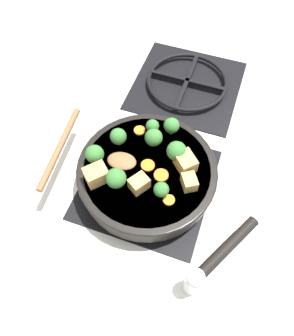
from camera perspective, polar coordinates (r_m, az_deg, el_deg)
The scene contains 22 objects.
ground_plane at distance 0.82m, azimuth 0.00°, elevation -2.82°, with size 2.40×2.40×0.00m, color silver.
front_burner_grate at distance 0.81m, azimuth 0.00°, elevation -2.42°, with size 0.31×0.31×0.03m.
rear_burner_grate at distance 1.02m, azimuth 6.97°, elevation 14.50°, with size 0.31×0.31×0.03m.
skillet_pan at distance 0.77m, azimuth 0.12°, elevation -0.98°, with size 0.43×0.36×0.05m.
wooden_spoon at distance 0.78m, azimuth -10.59°, elevation 2.56°, with size 0.21×0.24×0.02m.
tofu_cube_center_large at distance 0.73m, azimuth -8.82°, elevation -1.19°, with size 0.05×0.04×0.04m, color tan.
tofu_cube_near_handle at distance 0.71m, azimuth -1.49°, elevation -2.70°, with size 0.04×0.03×0.03m, color tan.
tofu_cube_east_chunk at distance 0.72m, azimuth 7.36°, elevation -2.41°, with size 0.04×0.03×0.03m, color tan.
tofu_cube_west_chunk at distance 0.74m, azimuth 6.69°, elevation 0.98°, with size 0.05×0.04×0.04m, color tan.
broccoli_floret_near_spoon at distance 0.79m, azimuth 0.96°, elevation 7.30°, with size 0.03×0.03×0.04m.
broccoli_floret_center_top at distance 0.77m, azimuth -5.03°, elevation 5.48°, with size 0.04×0.04×0.05m.
broccoli_floret_east_rim at distance 0.74m, azimuth 5.16°, elevation 2.94°, with size 0.05×0.05×0.05m.
broccoli_floret_west_rim at distance 0.76m, azimuth 1.16°, elevation 5.31°, with size 0.04×0.04×0.05m.
broccoli_floret_north_edge at distance 0.79m, azimuth 4.29°, elevation 7.36°, with size 0.04×0.04×0.05m.
broccoli_floret_south_cluster at distance 0.70m, azimuth 2.50°, elevation -3.79°, with size 0.03×0.03×0.04m.
broccoli_floret_mid_floret at distance 0.75m, azimuth -9.10°, elevation 2.38°, with size 0.04×0.04×0.05m.
broccoli_floret_small_inner at distance 0.71m, azimuth -5.42°, elevation -1.82°, with size 0.05×0.05×0.05m.
carrot_slice_orange_thin at distance 0.74m, azimuth 2.48°, elevation -1.27°, with size 0.03×0.03×0.01m, color orange.
carrot_slice_near_center at distance 0.81m, azimuth -1.30°, elevation 6.55°, with size 0.03×0.03×0.01m, color orange.
carrot_slice_edge_slice at distance 0.75m, azimuth 0.50°, elevation 0.34°, with size 0.03×0.03×0.01m, color orange.
carrot_slice_under_broccoli at distance 0.71m, azimuth 3.83°, elevation -5.60°, with size 0.03×0.03×0.01m, color orange.
salt_shaker at distance 0.70m, azimuth 8.09°, elevation -19.05°, with size 0.04×0.04×0.09m.
Camera 1 is at (0.13, -0.37, 0.72)m, focal length 35.00 mm.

